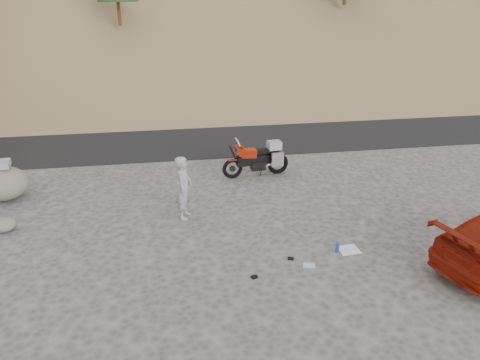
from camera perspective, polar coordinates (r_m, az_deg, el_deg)
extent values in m
plane|color=#474542|center=(12.78, 1.19, -5.78)|extent=(140.00, 140.00, 0.00)
cube|color=black|center=(21.04, -3.28, 5.88)|extent=(120.00, 7.00, 0.05)
cylinder|color=#352213|center=(25.13, -14.55, 19.36)|extent=(0.17, 0.17, 1.40)
torus|color=black|center=(15.80, -0.92, 1.40)|extent=(0.71, 0.22, 0.70)
cylinder|color=black|center=(15.80, -0.92, 1.40)|extent=(0.22, 0.09, 0.21)
torus|color=black|center=(16.29, 4.66, 2.00)|extent=(0.76, 0.24, 0.74)
cylinder|color=black|center=(16.29, 4.66, 2.00)|extent=(0.24, 0.11, 0.23)
cylinder|color=black|center=(15.68, -0.63, 2.77)|extent=(0.40, 0.11, 0.86)
cylinder|color=black|center=(15.58, -0.11, 4.22)|extent=(0.13, 0.66, 0.05)
cube|color=black|center=(15.93, 1.83, 2.48)|extent=(1.30, 0.42, 0.32)
cube|color=black|center=(16.04, 2.18, 1.81)|extent=(0.51, 0.38, 0.30)
cube|color=maroon|center=(15.77, 1.00, 3.30)|extent=(0.59, 0.39, 0.33)
cube|color=maroon|center=(15.65, 0.00, 3.64)|extent=(0.36, 0.40, 0.38)
cube|color=silver|center=(15.54, -0.27, 4.57)|extent=(0.16, 0.33, 0.27)
cube|color=black|center=(15.92, 2.75, 3.54)|extent=(0.61, 0.31, 0.13)
cube|color=black|center=(16.06, 4.11, 3.53)|extent=(0.39, 0.24, 0.11)
cube|color=silver|center=(15.91, 4.58, 2.51)|extent=(0.44, 0.18, 0.48)
cube|color=silver|center=(16.39, 3.89, 3.15)|extent=(0.44, 0.18, 0.48)
cube|color=#949398|center=(16.00, 4.20, 4.26)|extent=(0.49, 0.42, 0.28)
cube|color=maroon|center=(15.68, -0.93, 2.48)|extent=(0.33, 0.17, 0.04)
cylinder|color=black|center=(15.95, 2.57, 0.99)|extent=(0.05, 0.22, 0.39)
cylinder|color=silver|center=(16.06, 4.15, 1.99)|extent=(0.49, 0.16, 0.14)
imported|color=#949398|center=(13.41, -6.67, -4.48)|extent=(0.62, 0.77, 1.82)
ellipsoid|color=#5D5950|center=(15.93, -27.11, -0.38)|extent=(1.72, 1.51, 1.04)
ellipsoid|color=#5D5950|center=(14.01, -26.86, -4.86)|extent=(0.70, 0.65, 0.39)
cube|color=white|center=(12.06, 13.10, -8.28)|extent=(0.54, 0.49, 0.02)
cylinder|color=navy|center=(11.86, 11.79, -8.07)|extent=(0.10, 0.10, 0.25)
cube|color=black|center=(11.45, 6.21, -9.50)|extent=(0.16, 0.14, 0.04)
cube|color=black|center=(10.75, 1.77, -11.73)|extent=(0.16, 0.14, 0.04)
cube|color=#8FBBDD|center=(11.29, 8.41, -10.23)|extent=(0.32, 0.27, 0.01)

